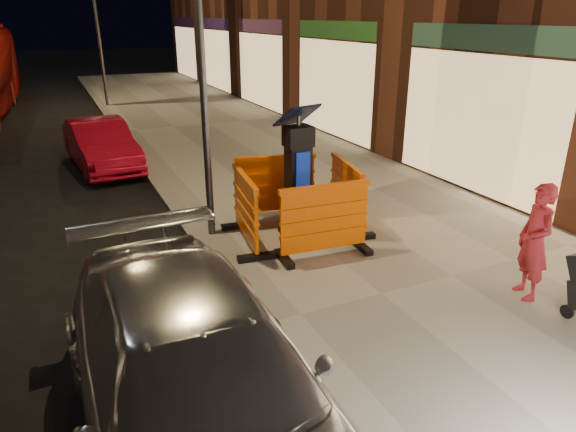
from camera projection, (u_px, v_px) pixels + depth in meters
name	position (u px, v px, depth m)	size (l,w,h in m)	color
ground_plane	(264.00, 334.00, 6.43)	(120.00, 120.00, 0.00)	black
sidewalk	(451.00, 280.00, 7.57)	(6.00, 60.00, 0.15)	gray
kerb	(264.00, 329.00, 6.40)	(0.30, 60.00, 0.15)	slate
parking_kiosk	(298.00, 176.00, 8.61)	(0.67, 0.67, 2.12)	black
barrier_front	(324.00, 221.00, 7.98)	(1.52, 0.62, 1.18)	#F15D00
barrier_back	(276.00, 186.00, 9.59)	(1.52, 0.62, 1.18)	#F15D00
barrier_kerbside	(246.00, 210.00, 8.41)	(1.52, 0.62, 1.18)	#F15D00
barrier_bldgside	(346.00, 194.00, 9.16)	(1.52, 0.62, 1.18)	#F15D00
car_red	(104.00, 168.00, 13.34)	(1.32, 3.77, 1.24)	#A70B23
man	(535.00, 242.00, 6.73)	(0.58, 0.38, 1.60)	maroon
street_lamp_mid	(201.00, 55.00, 7.90)	(0.12, 0.12, 6.00)	#3F3F44
street_lamp_far	(98.00, 30.00, 20.57)	(0.12, 0.12, 6.00)	#3F3F44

